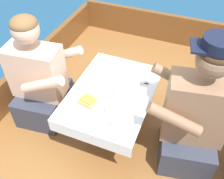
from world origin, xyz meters
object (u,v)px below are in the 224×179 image
(sandwich, at_px, (88,101))
(person_starboard, at_px, (193,119))
(coffee_cup_starboard, at_px, (128,105))
(tin_can, at_px, (110,109))
(coffee_cup_port, at_px, (105,60))
(person_port, at_px, (40,82))

(sandwich, bearing_deg, person_starboard, 11.72)
(person_starboard, xyz_separation_m, coffee_cup_starboard, (-0.43, -0.07, 0.03))
(person_starboard, xyz_separation_m, tin_can, (-0.53, -0.15, 0.03))
(coffee_cup_port, relative_size, tin_can, 1.36)
(sandwich, distance_m, coffee_cup_port, 0.48)
(tin_can, bearing_deg, coffee_cup_port, 116.34)
(coffee_cup_port, bearing_deg, coffee_cup_starboard, -50.08)
(person_starboard, distance_m, coffee_cup_starboard, 0.44)
(person_port, distance_m, coffee_cup_port, 0.55)
(person_port, bearing_deg, coffee_cup_port, 34.73)
(sandwich, xyz_separation_m, coffee_cup_starboard, (0.26, 0.07, -0.00))
(coffee_cup_starboard, height_order, tin_can, same)
(person_port, xyz_separation_m, coffee_cup_port, (0.41, 0.36, 0.08))
(coffee_cup_starboard, bearing_deg, person_starboard, 9.65)
(sandwich, bearing_deg, tin_can, -2.13)
(person_starboard, distance_m, tin_can, 0.55)
(person_port, distance_m, coffee_cup_starboard, 0.75)
(coffee_cup_starboard, relative_size, tin_can, 1.33)
(sandwich, distance_m, coffee_cup_starboard, 0.27)
(sandwich, bearing_deg, coffee_cup_starboard, 15.04)
(coffee_cup_port, bearing_deg, sandwich, -81.00)
(sandwich, xyz_separation_m, tin_can, (0.16, -0.01, -0.00))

